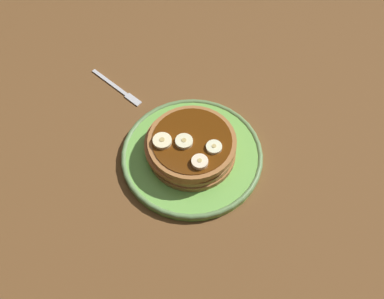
# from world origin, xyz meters

# --- Properties ---
(ground_plane) EXTENTS (1.40, 1.40, 0.03)m
(ground_plane) POSITION_xyz_m (0.00, 0.00, -0.01)
(ground_plane) COLOR brown
(plate) EXTENTS (0.24, 0.24, 0.02)m
(plate) POSITION_xyz_m (0.00, 0.00, 0.01)
(plate) COLOR #72B74C
(plate) RESTS_ON ground_plane
(pancake_stack) EXTENTS (0.15, 0.15, 0.04)m
(pancake_stack) POSITION_xyz_m (0.00, 0.00, 0.03)
(pancake_stack) COLOR #9D6536
(pancake_stack) RESTS_ON plate
(banana_slice_0) EXTENTS (0.03, 0.03, 0.01)m
(banana_slice_0) POSITION_xyz_m (-0.01, 0.01, 0.06)
(banana_slice_0) COLOR #F4ECBD
(banana_slice_0) RESTS_ON pancake_stack
(banana_slice_1) EXTENTS (0.03, 0.03, 0.01)m
(banana_slice_1) POSITION_xyz_m (-0.02, 0.04, 0.06)
(banana_slice_1) COLOR #FEF2BB
(banana_slice_1) RESTS_ON pancake_stack
(banana_slice_2) EXTENTS (0.03, 0.03, 0.01)m
(banana_slice_2) POSITION_xyz_m (-0.04, -0.03, 0.06)
(banana_slice_2) COLOR #FEE8C3
(banana_slice_2) RESTS_ON pancake_stack
(banana_slice_3) EXTENTS (0.03, 0.03, 0.01)m
(banana_slice_3) POSITION_xyz_m (0.00, -0.04, 0.06)
(banana_slice_3) COLOR #F3F1C4
(banana_slice_3) RESTS_ON pancake_stack
(fork) EXTENTS (0.05, 0.13, 0.01)m
(fork) POSITION_xyz_m (0.09, 0.19, 0.00)
(fork) COLOR silver
(fork) RESTS_ON ground_plane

